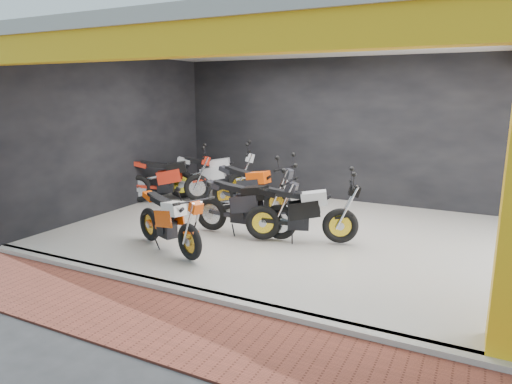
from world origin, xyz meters
The scene contains 14 objects.
ground centered at (0.00, 0.00, 0.00)m, with size 80.00×80.00×0.00m, color #2D2D30.
showroom_floor centered at (0.00, 2.00, 0.05)m, with size 8.00×6.00×0.10m, color silver.
showroom_ceiling centered at (0.00, 2.00, 3.60)m, with size 8.40×6.40×0.20m, color beige.
back_wall centered at (0.00, 5.10, 1.75)m, with size 8.20×0.20×3.50m, color black.
left_wall centered at (-4.10, 2.00, 1.75)m, with size 0.20×6.20×3.50m, color black.
header_beam_front centered at (0.00, -1.00, 3.30)m, with size 8.40×0.30×0.40m, color yellow.
floor_kerb centered at (0.00, -1.02, 0.05)m, with size 8.00×0.20×0.10m, color silver.
paver_front centered at (0.00, -1.80, 0.01)m, with size 9.00×1.40×0.03m, color brown.
moto_hero centered at (-0.66, -0.15, 0.70)m, with size 1.97×0.73×1.20m, color #DC4709, non-canonical shape.
moto_row_a centered at (1.20, 1.69, 0.74)m, with size 2.08×0.77×1.27m, color black, non-canonical shape.
moto_row_b centered at (0.17, 1.41, 0.75)m, with size 2.13×0.79×1.30m, color black, non-canonical shape.
moto_row_c centered at (-0.39, 2.58, 0.77)m, with size 2.18×0.81×1.33m, color black, non-canonical shape.
moto_row_d centered at (-2.78, 3.20, 0.77)m, with size 2.18×0.81×1.33m, color #B32413, non-canonical shape.
moto_row_e centered at (-1.96, 3.88, 0.79)m, with size 2.26×0.84×1.38m, color #A9ADB1, non-canonical shape.
Camera 1 is at (3.31, -5.71, 2.68)m, focal length 32.00 mm.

